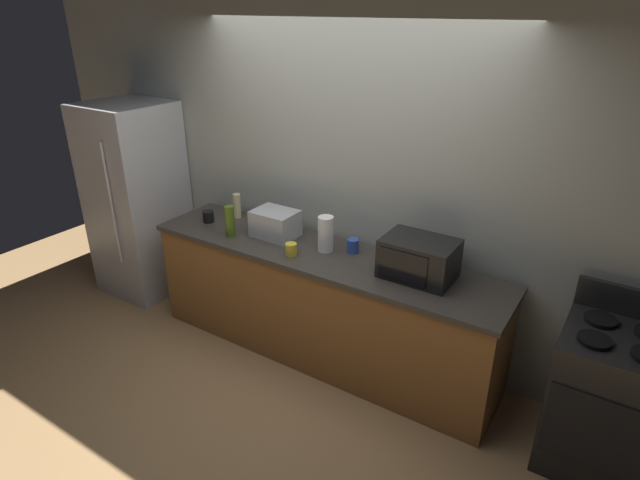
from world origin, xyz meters
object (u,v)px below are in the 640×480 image
Objects in this scene: toaster_oven at (275,224)px; mug_black at (208,217)px; mug_yellow at (291,249)px; mug_blue at (353,246)px; bottle_olive_oil at (230,221)px; stove_range at (605,401)px; paper_towel_roll at (326,234)px; microwave at (419,258)px; refrigerator at (137,200)px; bottle_hand_soap at (237,206)px.

toaster_oven is 0.66m from mug_black.
mug_blue is at bearing 39.24° from mug_yellow.
bottle_olive_oil is (-0.30, -0.19, 0.02)m from toaster_oven.
stove_range is 4.00× the size of paper_towel_roll.
microwave reaches higher than mug_black.
mug_black is (-1.86, -0.07, -0.09)m from microwave.
bottle_olive_oil is 0.37m from mug_black.
mug_yellow is at bearing -167.54° from microwave.
stove_range is (4.05, 0.00, -0.44)m from refrigerator.
bottle_hand_soap is 0.26m from mug_black.
refrigerator is 1.30m from bottle_olive_oil.
toaster_oven is at bearing 178.80° from paper_towel_roll.
microwave reaches higher than stove_range.
mug_yellow is 0.97m from mug_black.
mug_blue reaches higher than mug_black.
refrigerator is 3.75× the size of microwave.
mug_black is at bearing -1.24° from refrigerator.
mug_yellow is (0.82, -0.35, -0.06)m from bottle_hand_soap.
refrigerator is 1.59m from toaster_oven.
microwave is 1.74m from bottle_hand_soap.
stove_range is 4.36× the size of bottle_olive_oil.
mug_black is (-0.65, -0.08, -0.06)m from toaster_oven.
microwave reaches higher than bottle_olive_oil.
stove_range is at bearing 0.38° from mug_black.
stove_range is 3.03m from bottle_hand_soap.
bottle_hand_soap is (-0.99, 0.14, -0.03)m from paper_towel_roll.
stove_range is 1.37m from microwave.
toaster_oven is 3.31× the size of mug_blue.
refrigerator reaches higher than mug_yellow.
mug_blue is (0.66, 0.08, -0.05)m from toaster_oven.
refrigerator is at bearing 175.40° from mug_yellow.
mug_blue is (0.18, 0.09, -0.08)m from paper_towel_roll.
toaster_oven is (-1.22, 0.01, -0.03)m from microwave.
paper_towel_roll is 1.09× the size of bottle_olive_oil.
bottle_olive_oil is (-2.76, -0.13, 0.56)m from stove_range.
toaster_oven is 1.26× the size of paper_towel_roll.
microwave is 4.97× the size of mug_black.
toaster_oven reaches higher than mug_yellow.
bottle_olive_oil is at bearing -173.25° from microwave.
bottle_olive_oil is 2.56× the size of mug_black.
mug_blue is 1.12× the size of mug_yellow.
mug_yellow is (-0.91, -0.20, -0.09)m from microwave.
stove_range is 3.15m from mug_black.
paper_towel_roll is (2.07, 0.05, 0.13)m from refrigerator.
paper_towel_roll is at bearing 13.13° from bottle_olive_oil.
microwave reaches higher than toaster_oven.
microwave is at bearing -9.12° from mug_blue.
refrigerator is 5.29× the size of toaster_oven.
paper_towel_roll is at bearing 179.83° from microwave.
mug_blue is at bearing 3.48° from refrigerator.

